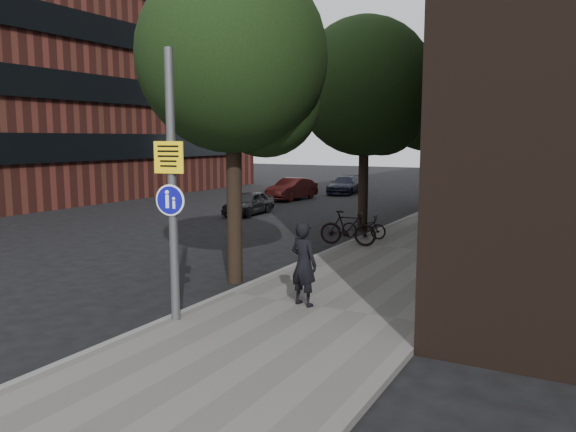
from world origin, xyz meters
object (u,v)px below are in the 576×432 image
Objects in this scene: signpost at (172,186)px; pedestrian at (304,264)px; parked_bike_facade_near at (453,236)px; parked_car_near at (249,203)px.

signpost is 3.03m from pedestrian.
parked_bike_facade_near is at bearing 59.06° from signpost.
pedestrian is 14.57m from parked_car_near.
signpost reaches higher than pedestrian.
parked_bike_facade_near is 11.29m from parked_car_near.
parked_car_near is at bearing 106.29° from signpost.
parked_bike_facade_near reaches higher than parked_car_near.
signpost is at bearing -64.63° from parked_car_near.
pedestrian is 6.97m from parked_bike_facade_near.
parked_car_near is at bearing -39.15° from pedestrian.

